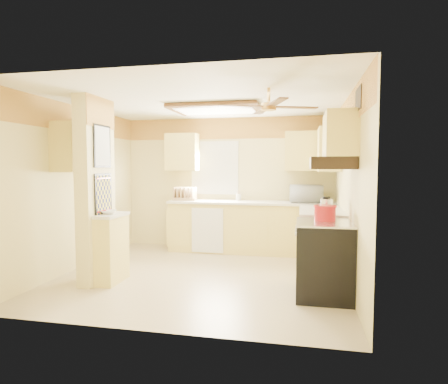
% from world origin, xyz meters
% --- Properties ---
extents(floor, '(4.00, 4.00, 0.00)m').
position_xyz_m(floor, '(0.00, 0.00, 0.00)').
color(floor, tan).
rests_on(floor, ground).
extents(ceiling, '(4.00, 4.00, 0.00)m').
position_xyz_m(ceiling, '(0.00, 0.00, 2.50)').
color(ceiling, white).
rests_on(ceiling, wall_back).
extents(wall_back, '(4.00, 0.00, 4.00)m').
position_xyz_m(wall_back, '(0.00, 1.90, 1.25)').
color(wall_back, '#E3D38A').
rests_on(wall_back, floor).
extents(wall_front, '(4.00, 0.00, 4.00)m').
position_xyz_m(wall_front, '(0.00, -1.90, 1.25)').
color(wall_front, '#E3D38A').
rests_on(wall_front, floor).
extents(wall_left, '(0.00, 3.80, 3.80)m').
position_xyz_m(wall_left, '(-2.00, 0.00, 1.25)').
color(wall_left, '#E3D38A').
rests_on(wall_left, floor).
extents(wall_right, '(0.00, 3.80, 3.80)m').
position_xyz_m(wall_right, '(2.00, 0.00, 1.25)').
color(wall_right, '#E3D38A').
rests_on(wall_right, floor).
extents(wallpaper_border, '(4.00, 0.02, 0.40)m').
position_xyz_m(wallpaper_border, '(0.00, 1.88, 2.30)').
color(wallpaper_border, '#FFC34B').
rests_on(wallpaper_border, wall_back).
extents(partition_column, '(0.20, 0.70, 2.50)m').
position_xyz_m(partition_column, '(-1.35, -0.55, 1.25)').
color(partition_column, '#E3D38A').
rests_on(partition_column, floor).
extents(partition_ledge, '(0.25, 0.55, 0.90)m').
position_xyz_m(partition_ledge, '(-1.13, -0.55, 0.45)').
color(partition_ledge, '#EEDC69').
rests_on(partition_ledge, floor).
extents(ledge_top, '(0.28, 0.58, 0.04)m').
position_xyz_m(ledge_top, '(-1.13, -0.55, 0.92)').
color(ledge_top, silver).
rests_on(ledge_top, partition_ledge).
extents(lower_cabinets_back, '(3.00, 0.60, 0.90)m').
position_xyz_m(lower_cabinets_back, '(0.50, 1.60, 0.45)').
color(lower_cabinets_back, '#EEDC69').
rests_on(lower_cabinets_back, floor).
extents(lower_cabinets_right, '(0.60, 1.40, 0.90)m').
position_xyz_m(lower_cabinets_right, '(1.70, 0.60, 0.45)').
color(lower_cabinets_right, '#EEDC69').
rests_on(lower_cabinets_right, floor).
extents(countertop_back, '(3.04, 0.64, 0.04)m').
position_xyz_m(countertop_back, '(0.50, 1.59, 0.92)').
color(countertop_back, silver).
rests_on(countertop_back, lower_cabinets_back).
extents(countertop_right, '(0.64, 1.44, 0.04)m').
position_xyz_m(countertop_right, '(1.69, 0.60, 0.92)').
color(countertop_right, silver).
rests_on(countertop_right, lower_cabinets_right).
extents(dishwasher_panel, '(0.58, 0.02, 0.80)m').
position_xyz_m(dishwasher_panel, '(-0.25, 1.29, 0.43)').
color(dishwasher_panel, white).
rests_on(dishwasher_panel, lower_cabinets_back).
extents(window, '(0.92, 0.02, 1.02)m').
position_xyz_m(window, '(-0.25, 1.89, 1.55)').
color(window, white).
rests_on(window, wall_back).
extents(upper_cab_back_left, '(0.60, 0.35, 0.70)m').
position_xyz_m(upper_cab_back_left, '(-0.85, 1.72, 1.85)').
color(upper_cab_back_left, '#EEDC69').
rests_on(upper_cab_back_left, wall_back).
extents(upper_cab_back_right, '(0.90, 0.35, 0.70)m').
position_xyz_m(upper_cab_back_right, '(1.55, 1.72, 1.85)').
color(upper_cab_back_right, '#EEDC69').
rests_on(upper_cab_back_right, wall_back).
extents(upper_cab_right, '(0.35, 1.00, 0.70)m').
position_xyz_m(upper_cab_right, '(1.82, 1.25, 1.85)').
color(upper_cab_right, '#EEDC69').
rests_on(upper_cab_right, wall_right).
extents(upper_cab_left_wall, '(0.35, 0.75, 0.70)m').
position_xyz_m(upper_cab_left_wall, '(-1.82, -0.25, 1.85)').
color(upper_cab_left_wall, '#EEDC69').
rests_on(upper_cab_left_wall, wall_left).
extents(upper_cab_over_stove, '(0.35, 0.76, 0.52)m').
position_xyz_m(upper_cab_over_stove, '(1.82, -0.55, 1.95)').
color(upper_cab_over_stove, '#EEDC69').
rests_on(upper_cab_over_stove, wall_right).
extents(stove, '(0.68, 0.77, 0.92)m').
position_xyz_m(stove, '(1.67, -0.55, 0.46)').
color(stove, black).
rests_on(stove, floor).
extents(range_hood, '(0.50, 0.76, 0.14)m').
position_xyz_m(range_hood, '(1.74, -0.55, 1.62)').
color(range_hood, black).
rests_on(range_hood, upper_cab_over_stove).
extents(poster_menu, '(0.02, 0.42, 0.57)m').
position_xyz_m(poster_menu, '(-1.24, -0.55, 1.85)').
color(poster_menu, black).
rests_on(poster_menu, partition_column).
extents(poster_nashville, '(0.02, 0.42, 0.57)m').
position_xyz_m(poster_nashville, '(-1.24, -0.55, 1.20)').
color(poster_nashville, black).
rests_on(poster_nashville, partition_column).
extents(ceiling_light_panel, '(1.35, 0.95, 0.06)m').
position_xyz_m(ceiling_light_panel, '(0.10, 0.50, 2.46)').
color(ceiling_light_panel, brown).
rests_on(ceiling_light_panel, ceiling).
extents(ceiling_fan, '(1.15, 1.15, 0.26)m').
position_xyz_m(ceiling_fan, '(1.00, -0.70, 2.29)').
color(ceiling_fan, gold).
rests_on(ceiling_fan, ceiling).
extents(vent_grate, '(0.02, 0.40, 0.25)m').
position_xyz_m(vent_grate, '(1.98, -0.90, 2.30)').
color(vent_grate, black).
rests_on(vent_grate, wall_right).
extents(microwave, '(0.59, 0.43, 0.31)m').
position_xyz_m(microwave, '(1.48, 1.63, 1.09)').
color(microwave, white).
rests_on(microwave, countertop_back).
extents(bowl, '(0.26, 0.26, 0.05)m').
position_xyz_m(bowl, '(-1.15, -0.57, 0.97)').
color(bowl, white).
rests_on(bowl, ledge_top).
extents(dutch_oven, '(0.28, 0.28, 0.19)m').
position_xyz_m(dutch_oven, '(1.68, -0.41, 1.01)').
color(dutch_oven, '#B2151B').
rests_on(dutch_oven, stove).
extents(kettle, '(0.16, 0.16, 0.24)m').
position_xyz_m(kettle, '(1.72, -0.04, 1.05)').
color(kettle, silver).
rests_on(kettle, countertop_right).
extents(dish_rack, '(0.45, 0.36, 0.24)m').
position_xyz_m(dish_rack, '(-0.78, 1.63, 1.03)').
color(dish_rack, tan).
rests_on(dish_rack, countertop_back).
extents(utensil_crock, '(0.09, 0.09, 0.19)m').
position_xyz_m(utensil_crock, '(0.24, 1.74, 1.00)').
color(utensil_crock, white).
rests_on(utensil_crock, countertop_back).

